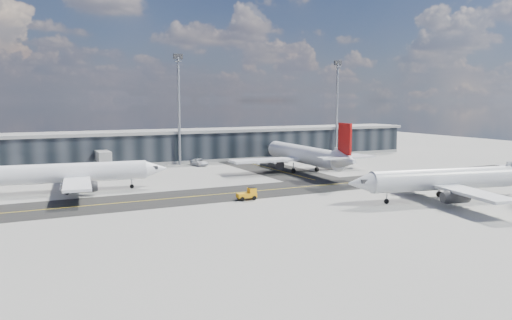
# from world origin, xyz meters

# --- Properties ---
(ground) EXTENTS (300.00, 300.00, 0.00)m
(ground) POSITION_xyz_m (0.00, 0.00, 0.00)
(ground) COLOR gray
(ground) RESTS_ON ground
(taxiway_lanes) EXTENTS (180.00, 63.00, 0.03)m
(taxiway_lanes) POSITION_xyz_m (3.91, 10.74, 0.01)
(taxiway_lanes) COLOR black
(taxiway_lanes) RESTS_ON ground
(terminal_concourse) EXTENTS (152.00, 19.80, 8.80)m
(terminal_concourse) POSITION_xyz_m (0.04, 54.93, 4.09)
(terminal_concourse) COLOR black
(terminal_concourse) RESTS_ON ground
(floodlight_masts) EXTENTS (102.50, 0.70, 28.90)m
(floodlight_masts) POSITION_xyz_m (0.00, 48.00, 15.61)
(floodlight_masts) COLOR gray
(floodlight_masts) RESTS_ON ground
(airliner_af) EXTENTS (36.15, 30.88, 10.70)m
(airliner_af) POSITION_xyz_m (-30.54, 18.27, 3.53)
(airliner_af) COLOR white
(airliner_af) RESTS_ON ground
(airliner_redtail) EXTENTS (35.46, 41.61, 12.33)m
(airliner_redtail) POSITION_xyz_m (22.28, 21.34, 4.07)
(airliner_redtail) COLOR white
(airliner_redtail) RESTS_ON ground
(airliner_near) EXTENTS (36.72, 31.48, 10.91)m
(airliner_near) POSITION_xyz_m (26.63, -17.99, 3.60)
(airliner_near) COLOR silver
(airliner_near) RESTS_ON ground
(baggage_tug) EXTENTS (3.36, 1.83, 2.06)m
(baggage_tug) POSITION_xyz_m (-3.77, -2.92, 1.03)
(baggage_tug) COLOR #FFA60D
(baggage_tug) RESTS_ON ground
(service_van) EXTENTS (3.65, 6.48, 1.71)m
(service_van) POSITION_xyz_m (4.02, 44.00, 0.85)
(service_van) COLOR white
(service_van) RESTS_ON ground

